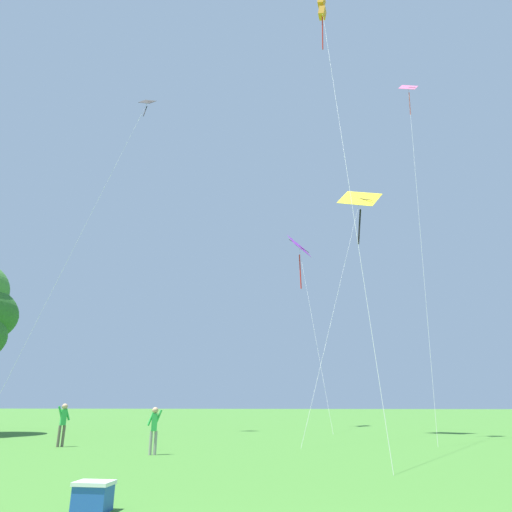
{
  "coord_description": "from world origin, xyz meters",
  "views": [
    {
      "loc": [
        -0.0,
        -3.3,
        1.61
      ],
      "look_at": [
        -3.93,
        22.77,
        10.52
      ],
      "focal_mm": 30.98,
      "sensor_mm": 36.0,
      "label": 1
    }
  ],
  "objects_px": {
    "kite_orange_box": "(322,10)",
    "picnic_cooler": "(93,496)",
    "kite_purple_streamer": "(300,256)",
    "person_child_small": "(63,421)",
    "kite_yellow_diamond": "(359,208)",
    "person_foreground_watcher": "(154,426)",
    "kite_black_large": "(138,120)",
    "kite_pink_low": "(410,103)"
  },
  "relations": [
    {
      "from": "kite_yellow_diamond",
      "to": "picnic_cooler",
      "type": "xyz_separation_m",
      "value": [
        -6.51,
        -19.5,
        -13.59
      ]
    },
    {
      "from": "kite_pink_low",
      "to": "person_foreground_watcher",
      "type": "distance_m",
      "value": 27.35
    },
    {
      "from": "kite_yellow_diamond",
      "to": "kite_purple_streamer",
      "type": "relative_size",
      "value": 1.0
    },
    {
      "from": "kite_black_large",
      "to": "kite_pink_low",
      "type": "height_order",
      "value": "kite_pink_low"
    },
    {
      "from": "kite_purple_streamer",
      "to": "picnic_cooler",
      "type": "distance_m",
      "value": 31.62
    },
    {
      "from": "kite_purple_streamer",
      "to": "kite_black_large",
      "type": "bearing_deg",
      "value": -135.65
    },
    {
      "from": "kite_yellow_diamond",
      "to": "kite_black_large",
      "type": "bearing_deg",
      "value": -174.19
    },
    {
      "from": "kite_purple_streamer",
      "to": "kite_orange_box",
      "type": "height_order",
      "value": "kite_orange_box"
    },
    {
      "from": "person_child_small",
      "to": "picnic_cooler",
      "type": "bearing_deg",
      "value": -56.41
    },
    {
      "from": "kite_purple_streamer",
      "to": "picnic_cooler",
      "type": "bearing_deg",
      "value": -94.3
    },
    {
      "from": "kite_yellow_diamond",
      "to": "person_foreground_watcher",
      "type": "relative_size",
      "value": 10.13
    },
    {
      "from": "kite_black_large",
      "to": "person_child_small",
      "type": "distance_m",
      "value": 21.5
    },
    {
      "from": "kite_pink_low",
      "to": "kite_orange_box",
      "type": "xyz_separation_m",
      "value": [
        -5.93,
        -5.27,
        3.8
      ]
    },
    {
      "from": "kite_black_large",
      "to": "kite_pink_low",
      "type": "distance_m",
      "value": 19.43
    },
    {
      "from": "kite_orange_box",
      "to": "person_foreground_watcher",
      "type": "relative_size",
      "value": 17.45
    },
    {
      "from": "kite_orange_box",
      "to": "person_child_small",
      "type": "bearing_deg",
      "value": -159.65
    },
    {
      "from": "kite_black_large",
      "to": "picnic_cooler",
      "type": "relative_size",
      "value": 39.21
    },
    {
      "from": "kite_black_large",
      "to": "kite_yellow_diamond",
      "type": "bearing_deg",
      "value": 5.81
    },
    {
      "from": "kite_yellow_diamond",
      "to": "person_foreground_watcher",
      "type": "height_order",
      "value": "kite_yellow_diamond"
    },
    {
      "from": "kite_pink_low",
      "to": "kite_yellow_diamond",
      "type": "bearing_deg",
      "value": -172.35
    },
    {
      "from": "person_foreground_watcher",
      "to": "kite_yellow_diamond",
      "type": "bearing_deg",
      "value": 52.72
    },
    {
      "from": "kite_pink_low",
      "to": "kite_black_large",
      "type": "bearing_deg",
      "value": -173.79
    },
    {
      "from": "kite_pink_low",
      "to": "kite_orange_box",
      "type": "distance_m",
      "value": 8.79
    },
    {
      "from": "person_child_small",
      "to": "picnic_cooler",
      "type": "xyz_separation_m",
      "value": [
        6.95,
        -10.46,
        -0.78
      ]
    },
    {
      "from": "kite_purple_streamer",
      "to": "kite_pink_low",
      "type": "bearing_deg",
      "value": -44.75
    },
    {
      "from": "kite_orange_box",
      "to": "person_child_small",
      "type": "relative_size",
      "value": 16.12
    },
    {
      "from": "kite_black_large",
      "to": "kite_purple_streamer",
      "type": "relative_size",
      "value": 1.5
    },
    {
      "from": "kite_orange_box",
      "to": "picnic_cooler",
      "type": "bearing_deg",
      "value": -107.73
    },
    {
      "from": "kite_black_large",
      "to": "kite_pink_low",
      "type": "xyz_separation_m",
      "value": [
        19.3,
        2.1,
        0.87
      ]
    },
    {
      "from": "kite_pink_low",
      "to": "person_child_small",
      "type": "height_order",
      "value": "kite_pink_low"
    },
    {
      "from": "kite_yellow_diamond",
      "to": "kite_orange_box",
      "type": "relative_size",
      "value": 0.58
    },
    {
      "from": "kite_yellow_diamond",
      "to": "person_foreground_watcher",
      "type": "bearing_deg",
      "value": -127.28
    },
    {
      "from": "kite_pink_low",
      "to": "picnic_cooler",
      "type": "xyz_separation_m",
      "value": [
        -10.66,
        -20.06,
        -21.73
      ]
    },
    {
      "from": "person_child_small",
      "to": "kite_black_large",
      "type": "bearing_deg",
      "value": 102.73
    },
    {
      "from": "kite_purple_streamer",
      "to": "person_foreground_watcher",
      "type": "distance_m",
      "value": 24.44
    },
    {
      "from": "kite_purple_streamer",
      "to": "person_child_small",
      "type": "distance_m",
      "value": 23.89
    },
    {
      "from": "kite_black_large",
      "to": "picnic_cooler",
      "type": "height_order",
      "value": "kite_black_large"
    },
    {
      "from": "kite_black_large",
      "to": "kite_orange_box",
      "type": "relative_size",
      "value": 0.88
    },
    {
      "from": "kite_pink_low",
      "to": "kite_purple_streamer",
      "type": "height_order",
      "value": "kite_pink_low"
    },
    {
      "from": "kite_pink_low",
      "to": "picnic_cooler",
      "type": "height_order",
      "value": "kite_pink_low"
    },
    {
      "from": "kite_pink_low",
      "to": "kite_yellow_diamond",
      "type": "xyz_separation_m",
      "value": [
        -4.15,
        -0.56,
        -8.14
      ]
    },
    {
      "from": "kite_purple_streamer",
      "to": "kite_yellow_diamond",
      "type": "bearing_deg",
      "value": -64.12
    }
  ]
}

